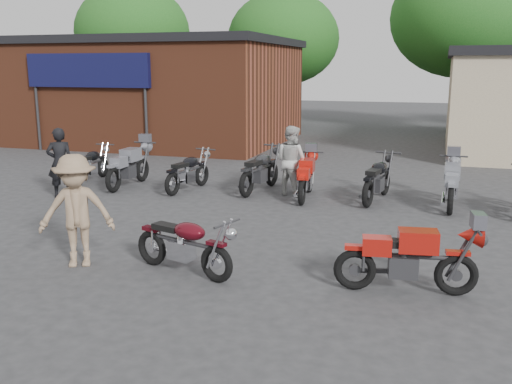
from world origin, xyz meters
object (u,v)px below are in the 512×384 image
(row_bike_2, at_px, (188,170))
(row_bike_5, at_px, (378,177))
(person_tan, at_px, (76,211))
(row_bike_1, at_px, (129,164))
(row_bike_6, at_px, (452,182))
(person_light, at_px, (291,161))
(vintage_motorcycle, at_px, (184,241))
(row_bike_0, at_px, (91,163))
(row_bike_3, at_px, (260,168))
(person_dark, at_px, (60,163))
(helmet, at_px, (183,254))
(row_bike_4, at_px, (306,175))
(sportbike, at_px, (409,255))

(row_bike_2, relative_size, row_bike_5, 0.93)
(person_tan, distance_m, row_bike_1, 6.21)
(row_bike_2, bearing_deg, row_bike_6, -79.44)
(row_bike_1, bearing_deg, person_light, -85.99)
(row_bike_5, bearing_deg, row_bike_2, 102.96)
(vintage_motorcycle, xyz_separation_m, row_bike_6, (3.94, 5.78, 0.06))
(row_bike_0, bearing_deg, row_bike_3, -91.15)
(vintage_motorcycle, bearing_deg, person_dark, 159.31)
(row_bike_1, xyz_separation_m, row_bike_3, (3.51, 0.51, 0.00))
(row_bike_0, bearing_deg, helmet, -138.45)
(row_bike_2, height_order, row_bike_4, row_bike_4)
(helmet, distance_m, row_bike_0, 7.47)
(row_bike_5, bearing_deg, person_tan, 155.45)
(sportbike, relative_size, helmet, 8.35)
(row_bike_0, distance_m, row_bike_2, 3.10)
(row_bike_4, distance_m, row_bike_6, 3.34)
(sportbike, height_order, person_dark, person_dark)
(row_bike_0, bearing_deg, person_light, -92.95)
(person_tan, bearing_deg, row_bike_1, 86.27)
(row_bike_6, bearing_deg, row_bike_1, 92.91)
(row_bike_6, bearing_deg, row_bike_5, 87.28)
(sportbike, distance_m, person_tan, 5.13)
(row_bike_6, bearing_deg, sportbike, 174.77)
(vintage_motorcycle, xyz_separation_m, row_bike_2, (-2.49, 5.59, 0.01))
(vintage_motorcycle, height_order, sportbike, sportbike)
(person_tan, bearing_deg, row_bike_6, 19.48)
(helmet, xyz_separation_m, row_bike_5, (2.59, 5.31, 0.48))
(row_bike_3, xyz_separation_m, row_bike_5, (2.97, -0.16, -0.02))
(row_bike_0, bearing_deg, row_bike_1, -106.43)
(row_bike_2, relative_size, row_bike_3, 0.90)
(row_bike_1, bearing_deg, row_bike_3, -82.48)
(row_bike_2, distance_m, row_bike_3, 1.86)
(row_bike_1, bearing_deg, vintage_motorcycle, -143.58)
(helmet, bearing_deg, row_bike_0, 134.88)
(row_bike_1, bearing_deg, row_bike_2, -89.42)
(person_dark, distance_m, person_tan, 5.27)
(person_dark, bearing_deg, row_bike_0, -108.03)
(vintage_motorcycle, distance_m, person_tan, 1.83)
(person_tan, distance_m, row_bike_0, 7.14)
(person_light, relative_size, row_bike_6, 0.85)
(person_light, height_order, row_bike_6, person_light)
(person_light, xyz_separation_m, row_bike_3, (-0.84, 0.15, -0.26))
(person_tan, xyz_separation_m, row_bike_0, (-3.79, 6.04, -0.38))
(helmet, bearing_deg, row_bike_1, 128.05)
(person_dark, height_order, row_bike_0, person_dark)
(row_bike_4, bearing_deg, vintage_motorcycle, 168.41)
(person_light, distance_m, person_tan, 6.38)
(vintage_motorcycle, relative_size, row_bike_6, 0.90)
(sportbike, distance_m, helmet, 3.67)
(row_bike_3, bearing_deg, row_bike_6, -85.71)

